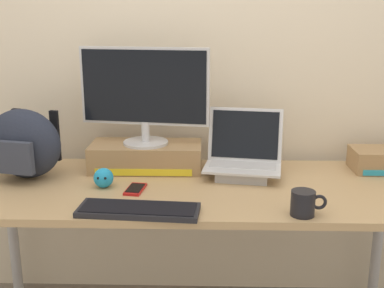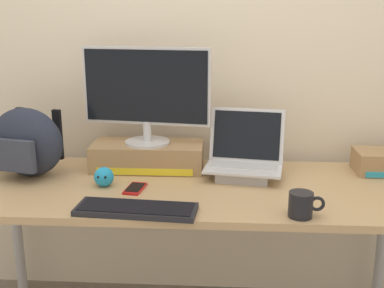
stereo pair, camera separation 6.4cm
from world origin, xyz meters
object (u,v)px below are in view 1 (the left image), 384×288
(messenger_backpack, at_px, (24,144))
(open_laptop, at_px, (243,163))
(toner_box_yellow, at_px, (146,156))
(coffee_mug, at_px, (304,203))
(cell_phone, at_px, (135,189))
(desktop_monitor, at_px, (144,93))
(external_keyboard, at_px, (139,210))
(plush_toy, at_px, (104,178))

(messenger_backpack, bearing_deg, open_laptop, 15.10)
(toner_box_yellow, bearing_deg, open_laptop, -10.91)
(open_laptop, relative_size, coffee_mug, 2.81)
(coffee_mug, xyz_separation_m, cell_phone, (-0.64, 0.23, -0.04))
(toner_box_yellow, bearing_deg, desktop_monitor, -100.94)
(desktop_monitor, height_order, external_keyboard, desktop_monitor)
(desktop_monitor, xyz_separation_m, messenger_backpack, (-0.51, -0.13, -0.20))
(cell_phone, height_order, plush_toy, plush_toy)
(coffee_mug, bearing_deg, cell_phone, 160.04)
(messenger_backpack, relative_size, plush_toy, 4.51)
(toner_box_yellow, distance_m, open_laptop, 0.45)
(open_laptop, xyz_separation_m, plush_toy, (-0.59, -0.16, -0.02))
(desktop_monitor, relative_size, cell_phone, 4.15)
(open_laptop, bearing_deg, plush_toy, -155.71)
(desktop_monitor, bearing_deg, external_keyboard, -78.40)
(desktop_monitor, height_order, messenger_backpack, desktop_monitor)
(open_laptop, height_order, plush_toy, open_laptop)
(toner_box_yellow, xyz_separation_m, desktop_monitor, (-0.00, -0.00, 0.29))
(desktop_monitor, xyz_separation_m, cell_phone, (-0.01, -0.28, -0.35))
(external_keyboard, bearing_deg, plush_toy, 129.23)
(desktop_monitor, height_order, cell_phone, desktop_monitor)
(external_keyboard, bearing_deg, open_laptop, 50.32)
(messenger_backpack, xyz_separation_m, cell_phone, (0.50, -0.15, -0.15))
(toner_box_yellow, distance_m, external_keyboard, 0.51)
(open_laptop, height_order, messenger_backpack, messenger_backpack)
(open_laptop, bearing_deg, messenger_backpack, -168.20)
(open_laptop, xyz_separation_m, coffee_mug, (0.18, -0.43, -0.01))
(toner_box_yellow, bearing_deg, cell_phone, -92.53)
(desktop_monitor, distance_m, plush_toy, 0.42)
(coffee_mug, xyz_separation_m, plush_toy, (-0.77, 0.26, -0.01))
(desktop_monitor, height_order, open_laptop, desktop_monitor)
(coffee_mug, bearing_deg, plush_toy, 161.08)
(toner_box_yellow, relative_size, desktop_monitor, 0.87)
(toner_box_yellow, height_order, cell_phone, toner_box_yellow)
(desktop_monitor, xyz_separation_m, coffee_mug, (0.62, -0.51, -0.31))
(cell_phone, bearing_deg, open_laptop, 31.37)
(cell_phone, xyz_separation_m, plush_toy, (-0.14, 0.03, 0.04))
(messenger_backpack, xyz_separation_m, plush_toy, (0.36, -0.11, -0.11))
(toner_box_yellow, relative_size, external_keyboard, 1.12)
(toner_box_yellow, height_order, external_keyboard, toner_box_yellow)
(desktop_monitor, bearing_deg, messenger_backpack, -157.65)
(toner_box_yellow, xyz_separation_m, messenger_backpack, (-0.51, -0.13, 0.09))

